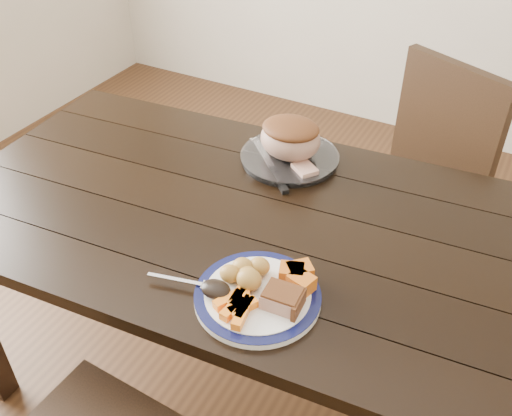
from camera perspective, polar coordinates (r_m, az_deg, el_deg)
The scene contains 15 objects.
ground at distance 2.09m, azimuth -1.74°, elevation -16.62°, with size 4.00×4.00×0.00m, color #472B16.
dining_table at distance 1.61m, azimuth -2.18°, elevation -2.82°, with size 1.67×1.03×0.75m.
chair_far at distance 2.15m, azimuth 15.86°, elevation 2.91°, with size 0.56×0.57×0.93m.
dinner_plate at distance 1.30m, azimuth 0.16°, elevation -8.88°, with size 0.29×0.29×0.02m, color white.
plate_rim at distance 1.29m, azimuth 0.16°, elevation -8.62°, with size 0.29×0.29×0.02m, color #0B0F3B.
serving_platter at distance 1.74m, azimuth 3.37°, elevation 4.96°, with size 0.29×0.29×0.02m, color white.
pork_slice at distance 1.25m, azimuth 2.65°, elevation -9.06°, with size 0.08×0.07×0.04m, color tan.
roasted_potatoes at distance 1.30m, azimuth -0.97°, elevation -6.52°, with size 0.10×0.10×0.05m.
carrot_batons at distance 1.25m, azimuth -1.76°, elevation -9.71°, with size 0.09×0.12×0.02m.
pumpkin_wedges at distance 1.30m, azimuth 4.17°, elevation -6.79°, with size 0.10×0.09×0.04m.
dark_mushroom at distance 1.28m, azimuth -4.04°, elevation -8.11°, with size 0.07×0.05×0.03m, color black.
fork at distance 1.32m, azimuth -6.65°, elevation -7.43°, with size 0.18×0.06×0.00m.
roast_joint at distance 1.71m, azimuth 3.45°, elevation 6.88°, with size 0.18×0.16×0.12m, color tan.
cut_slice at distance 1.67m, azimuth 4.90°, elevation 3.88°, with size 0.07×0.06×0.02m, color tan.
carving_knife at distance 1.68m, azimuth 1.86°, elevation 3.44°, with size 0.24×0.24×0.01m.
Camera 1 is at (0.63, -1.04, 1.70)m, focal length 40.00 mm.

